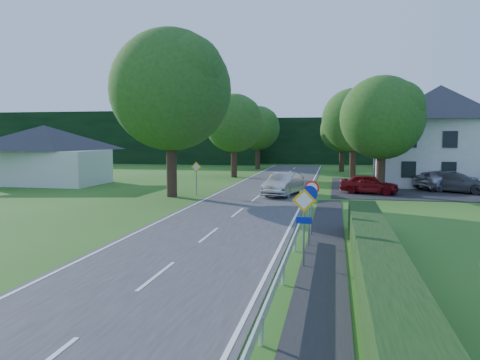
% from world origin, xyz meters
% --- Properties ---
extents(road, '(7.00, 80.00, 0.04)m').
position_xyz_m(road, '(0.00, 20.00, 0.02)').
color(road, '#343436').
rests_on(road, ground).
extents(footpath, '(1.50, 44.00, 0.04)m').
position_xyz_m(footpath, '(4.95, 2.00, 0.02)').
color(footpath, black).
rests_on(footpath, ground).
extents(parking_pad, '(14.00, 16.00, 0.04)m').
position_xyz_m(parking_pad, '(12.00, 33.00, 0.02)').
color(parking_pad, black).
rests_on(parking_pad, ground).
extents(line_edge_left, '(0.12, 80.00, 0.01)m').
position_xyz_m(line_edge_left, '(-3.25, 20.00, 0.04)').
color(line_edge_left, white).
rests_on(line_edge_left, road).
extents(line_edge_right, '(0.12, 80.00, 0.01)m').
position_xyz_m(line_edge_right, '(3.25, 20.00, 0.04)').
color(line_edge_right, white).
rests_on(line_edge_right, road).
extents(line_centre, '(0.12, 80.00, 0.01)m').
position_xyz_m(line_centre, '(0.00, 20.00, 0.04)').
color(line_centre, white).
rests_on(line_centre, road).
extents(tree_main, '(9.40, 9.40, 11.64)m').
position_xyz_m(tree_main, '(-6.00, 24.00, 5.82)').
color(tree_main, '#204E17').
rests_on(tree_main, ground).
extents(tree_left_far, '(7.00, 7.00, 8.58)m').
position_xyz_m(tree_left_far, '(-5.00, 40.00, 4.29)').
color(tree_left_far, '#204E17').
rests_on(tree_left_far, ground).
extents(tree_right_far, '(7.40, 7.40, 9.09)m').
position_xyz_m(tree_right_far, '(7.00, 42.00, 4.54)').
color(tree_right_far, '#204E17').
rests_on(tree_right_far, ground).
extents(tree_left_back, '(6.60, 6.60, 8.07)m').
position_xyz_m(tree_left_back, '(-4.50, 52.00, 4.04)').
color(tree_left_back, '#204E17').
rests_on(tree_left_back, ground).
extents(tree_right_back, '(6.20, 6.20, 7.56)m').
position_xyz_m(tree_right_back, '(6.00, 50.00, 3.78)').
color(tree_right_back, '#204E17').
rests_on(tree_right_back, ground).
extents(tree_right_mid, '(7.00, 7.00, 8.58)m').
position_xyz_m(tree_right_mid, '(8.50, 28.00, 4.29)').
color(tree_right_mid, '#204E17').
rests_on(tree_right_mid, ground).
extents(treeline_left, '(44.00, 6.00, 8.00)m').
position_xyz_m(treeline_left, '(-28.00, 62.00, 4.00)').
color(treeline_left, black).
rests_on(treeline_left, ground).
extents(treeline_right, '(30.00, 5.00, 7.00)m').
position_xyz_m(treeline_right, '(8.00, 66.00, 3.50)').
color(treeline_right, black).
rests_on(treeline_right, ground).
extents(bungalow_left, '(11.00, 6.50, 5.20)m').
position_xyz_m(bungalow_left, '(-20.00, 30.00, 2.71)').
color(bungalow_left, silver).
rests_on(bungalow_left, ground).
extents(house_white, '(10.60, 8.40, 8.60)m').
position_xyz_m(house_white, '(14.00, 36.00, 4.41)').
color(house_white, silver).
rests_on(house_white, ground).
extents(streetlight, '(2.03, 0.18, 8.00)m').
position_xyz_m(streetlight, '(8.06, 30.00, 4.46)').
color(streetlight, gray).
rests_on(streetlight, ground).
extents(sign_priority_right, '(0.78, 0.09, 2.59)m').
position_xyz_m(sign_priority_right, '(4.30, 7.98, 1.80)').
color(sign_priority_right, gray).
rests_on(sign_priority_right, ground).
extents(sign_roundabout, '(0.64, 0.08, 2.37)m').
position_xyz_m(sign_roundabout, '(4.30, 10.98, 1.67)').
color(sign_roundabout, gray).
rests_on(sign_roundabout, ground).
extents(sign_speed_limit, '(0.64, 0.11, 2.37)m').
position_xyz_m(sign_speed_limit, '(4.30, 12.97, 1.77)').
color(sign_speed_limit, gray).
rests_on(sign_speed_limit, ground).
extents(sign_priority_left, '(0.78, 0.09, 2.44)m').
position_xyz_m(sign_priority_left, '(-4.50, 24.98, 1.72)').
color(sign_priority_left, gray).
rests_on(sign_priority_left, ground).
extents(moving_car, '(2.63, 5.12, 1.61)m').
position_xyz_m(moving_car, '(1.66, 26.02, 0.84)').
color(moving_car, '#A4A4A8').
rests_on(moving_car, road).
extents(motorcycle, '(0.98, 1.96, 0.98)m').
position_xyz_m(motorcycle, '(1.20, 32.87, 0.53)').
color(motorcycle, black).
rests_on(motorcycle, road).
extents(parked_car_red, '(4.43, 2.63, 1.41)m').
position_xyz_m(parked_car_red, '(7.75, 28.28, 0.75)').
color(parked_car_red, maroon).
rests_on(parked_car_red, parking_pad).
extents(parked_car_silver_a, '(5.17, 2.24, 1.65)m').
position_xyz_m(parked_car_silver_a, '(11.41, 36.90, 0.87)').
color(parked_car_silver_a, '#A7A8AB').
rests_on(parked_car_silver_a, parking_pad).
extents(parked_car_grey, '(5.32, 4.25, 1.44)m').
position_xyz_m(parked_car_grey, '(14.30, 30.42, 0.76)').
color(parked_car_grey, '#4E4D52').
rests_on(parked_car_grey, parking_pad).
extents(parked_car_silver_b, '(6.06, 5.15, 1.54)m').
position_xyz_m(parked_car_silver_b, '(14.07, 32.14, 0.81)').
color(parked_car_silver_b, '#B6B4BC').
rests_on(parked_car_silver_b, parking_pad).
extents(parasol, '(2.23, 2.26, 1.72)m').
position_xyz_m(parasol, '(8.54, 35.00, 0.90)').
color(parasol, '#B8330E').
rests_on(parasol, parking_pad).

